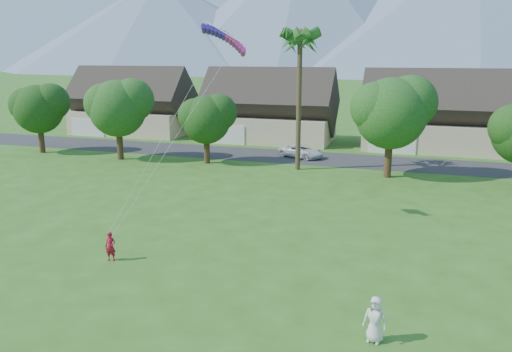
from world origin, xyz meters
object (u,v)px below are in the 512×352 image
at_px(kite_flyer, 111,247).
at_px(parafoil_kite, 226,37).
at_px(watcher, 375,319).
at_px(parked_car, 301,151).

relative_size(kite_flyer, parafoil_kite, 0.51).
height_order(kite_flyer, watcher, watcher).
bearing_deg(parked_car, kite_flyer, -163.83).
xyz_separation_m(kite_flyer, watcher, (13.41, -3.40, 0.12)).
xyz_separation_m(kite_flyer, parafoil_kite, (3.57, 7.29, 10.46)).
distance_m(parked_car, parafoil_kite, 23.96).
relative_size(watcher, parafoil_kite, 0.59).
xyz_separation_m(watcher, parked_car, (-10.12, 32.19, -0.23)).
bearing_deg(parafoil_kite, parked_car, 78.68).
height_order(kite_flyer, parked_car, kite_flyer).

